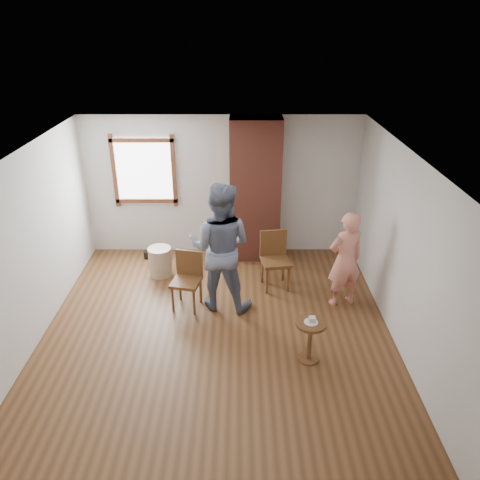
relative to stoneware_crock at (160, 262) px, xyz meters
name	(u,v)px	position (x,y,z in m)	size (l,w,h in m)	color
ground	(217,337)	(1.06, -1.78, -0.26)	(5.50, 5.50, 0.00)	brown
room_shell	(212,203)	(1.01, -1.17, 1.55)	(5.04, 5.52, 2.62)	silver
brick_chimney	(255,191)	(1.66, 0.72, 1.04)	(0.90, 0.50, 2.60)	#9D4937
stoneware_crock	(160,262)	(0.00, 0.00, 0.00)	(0.40, 0.40, 0.52)	tan
dark_pot	(148,254)	(-0.35, 0.62, -0.19)	(0.14, 0.14, 0.14)	black
dining_chair_left	(188,277)	(0.58, -0.94, 0.25)	(0.50, 0.50, 0.90)	brown
dining_chair_right	(275,256)	(1.97, -0.33, 0.28)	(0.51, 0.51, 0.96)	brown
side_table	(310,335)	(2.30, -2.26, 0.14)	(0.40, 0.40, 0.60)	brown
cake_plate	(311,322)	(2.30, -2.26, 0.35)	(0.18, 0.18, 0.01)	white
cake_slice	(312,320)	(2.31, -2.26, 0.38)	(0.08, 0.07, 0.06)	silver
man	(220,247)	(1.10, -0.94, 0.75)	(0.98, 0.77, 2.03)	#151E3A
person_pink	(345,260)	(2.99, -0.91, 0.52)	(0.57, 0.37, 1.56)	#F08D78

